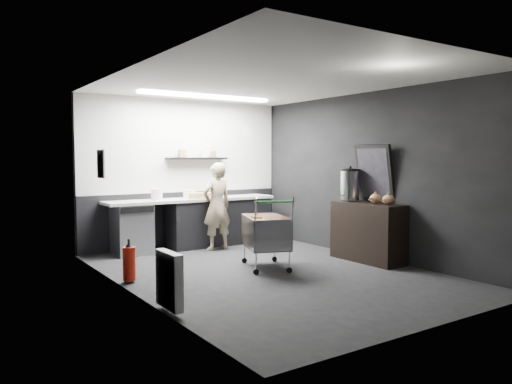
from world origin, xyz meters
TOP-DOWN VIEW (x-y plane):
  - floor at (0.00, 0.00)m, footprint 5.50×5.50m
  - ceiling at (0.00, 0.00)m, footprint 5.50×5.50m
  - wall_back at (0.00, 2.75)m, footprint 5.50×0.00m
  - wall_front at (0.00, -2.75)m, footprint 5.50×0.00m
  - wall_left at (-2.00, 0.00)m, footprint 0.00×5.50m
  - wall_right at (2.00, 0.00)m, footprint 0.00×5.50m
  - kitchen_wall_panel at (0.00, 2.73)m, footprint 3.95×0.02m
  - dado_panel at (0.00, 2.73)m, footprint 3.95×0.02m
  - floating_shelf at (0.20, 2.62)m, footprint 1.20×0.22m
  - wall_clock at (1.40, 2.72)m, footprint 0.20×0.03m
  - poster at (-1.98, 1.30)m, footprint 0.02×0.30m
  - poster_red_band at (-1.98, 1.30)m, footprint 0.02×0.22m
  - radiator at (-1.94, -0.90)m, footprint 0.10×0.50m
  - ceiling_strip at (0.00, 1.85)m, footprint 2.40×0.20m
  - prep_counter at (0.14, 2.42)m, footprint 3.20×0.61m
  - person at (0.25, 1.97)m, footprint 0.58×0.40m
  - shopping_cart at (0.13, 0.28)m, footprint 0.87×1.14m
  - sideboard at (1.76, -0.18)m, footprint 0.53×1.23m
  - fire_extinguisher at (-1.85, 0.58)m, footprint 0.17×0.17m
  - cardboard_box at (0.13, 2.37)m, footprint 0.55×0.46m
  - pink_tub at (-0.69, 2.42)m, footprint 0.19×0.19m
  - white_container at (-0.08, 2.37)m, footprint 0.19×0.15m

SIDE VIEW (x-z plane):
  - floor at x=0.00m, z-range 0.00..0.00m
  - fire_extinguisher at x=-1.85m, z-range -0.01..0.54m
  - radiator at x=-1.94m, z-range 0.05..0.65m
  - prep_counter at x=0.14m, z-range 0.01..0.91m
  - shopping_cart at x=0.13m, z-range -0.02..1.02m
  - dado_panel at x=0.00m, z-range 0.00..1.00m
  - sideboard at x=1.76m, z-range -0.34..1.51m
  - person at x=0.25m, z-range 0.00..1.55m
  - cardboard_box at x=0.13m, z-range 0.90..1.00m
  - white_container at x=-0.08m, z-range 0.90..1.06m
  - pink_tub at x=-0.69m, z-range 0.90..1.09m
  - wall_back at x=0.00m, z-range -1.40..4.10m
  - wall_front at x=0.00m, z-range -1.40..4.10m
  - wall_left at x=-2.00m, z-range -1.40..4.10m
  - wall_right at x=2.00m, z-range -1.40..4.10m
  - poster at x=-1.98m, z-range 1.35..1.75m
  - floating_shelf at x=0.20m, z-range 1.60..1.64m
  - poster_red_band at x=-1.98m, z-range 1.57..1.67m
  - kitchen_wall_panel at x=0.00m, z-range 1.00..2.70m
  - wall_clock at x=1.40m, z-range 2.05..2.25m
  - ceiling_strip at x=0.00m, z-range 2.65..2.69m
  - ceiling at x=0.00m, z-range 2.70..2.70m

